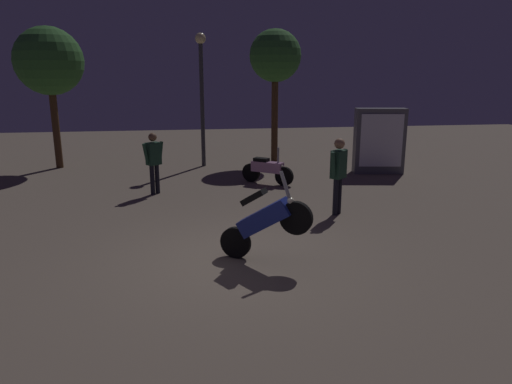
# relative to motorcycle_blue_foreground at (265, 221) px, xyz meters

# --- Properties ---
(ground_plane) EXTENTS (40.00, 40.00, 0.00)m
(ground_plane) POSITION_rel_motorcycle_blue_foreground_xyz_m (-0.52, 0.16, -0.74)
(ground_plane) COLOR #756656
(motorcycle_blue_foreground) EXTENTS (1.48, 0.94, 1.63)m
(motorcycle_blue_foreground) POSITION_rel_motorcycle_blue_foreground_xyz_m (0.00, 0.00, 0.00)
(motorcycle_blue_foreground) COLOR black
(motorcycle_blue_foreground) RESTS_ON ground_plane
(motorcycle_pink_parked_left) EXTENTS (1.38, 1.08, 1.11)m
(motorcycle_pink_parked_left) POSITION_rel_motorcycle_blue_foreground_xyz_m (1.07, 5.84, -0.31)
(motorcycle_pink_parked_left) COLOR black
(motorcycle_pink_parked_left) RESTS_ON ground_plane
(person_rider_beside) EXTENTS (0.57, 0.49, 1.66)m
(person_rider_beside) POSITION_rel_motorcycle_blue_foreground_xyz_m (-2.13, 5.11, 0.24)
(person_rider_beside) COLOR black
(person_rider_beside) RESTS_ON ground_plane
(person_bystander_far) EXTENTS (0.55, 0.52, 1.76)m
(person_bystander_far) POSITION_rel_motorcycle_blue_foreground_xyz_m (2.13, 2.55, 0.32)
(person_bystander_far) COLOR black
(person_bystander_far) RESTS_ON ground_plane
(streetlamp_near) EXTENTS (0.36, 0.36, 4.49)m
(streetlamp_near) POSITION_rel_motorcycle_blue_foreground_xyz_m (-0.67, 8.92, 2.15)
(streetlamp_near) COLOR #38383D
(streetlamp_near) RESTS_ON ground_plane
(tree_left_bg) EXTENTS (2.22, 2.22, 4.69)m
(tree_left_bg) POSITION_rel_motorcycle_blue_foreground_xyz_m (-5.63, 9.35, 2.80)
(tree_left_bg) COLOR #4C331E
(tree_left_bg) RESTS_ON ground_plane
(tree_center_bg) EXTENTS (1.84, 1.84, 4.71)m
(tree_center_bg) POSITION_rel_motorcycle_blue_foreground_xyz_m (1.97, 9.43, 2.99)
(tree_center_bg) COLOR #4C331E
(tree_center_bg) RESTS_ON ground_plane
(kiosk_billboard) EXTENTS (1.66, 0.77, 2.10)m
(kiosk_billboard) POSITION_rel_motorcycle_blue_foreground_xyz_m (4.94, 6.86, 0.31)
(kiosk_billboard) COLOR #595960
(kiosk_billboard) RESTS_ON ground_plane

